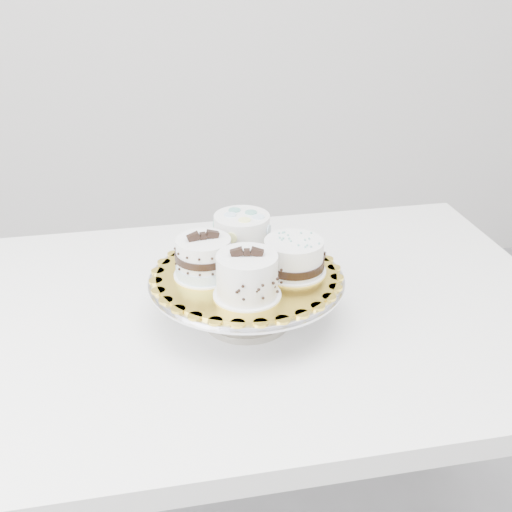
{
  "coord_description": "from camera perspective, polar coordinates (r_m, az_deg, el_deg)",
  "views": [
    {
      "loc": [
        -0.02,
        -0.8,
        1.36
      ],
      "look_at": [
        0.12,
        0.13,
        0.88
      ],
      "focal_mm": 45.0,
      "sensor_mm": 36.0,
      "label": 1
    }
  ],
  "objects": [
    {
      "name": "table",
      "position": [
        1.21,
        -1.2,
        -7.87
      ],
      "size": [
        1.22,
        0.84,
        0.75
      ],
      "rotation": [
        0.0,
        0.0,
        0.05
      ],
      "color": "white",
      "rests_on": "floor"
    },
    {
      "name": "cake_dots",
      "position": [
        1.14,
        -1.26,
        1.98
      ],
      "size": [
        0.12,
        0.12,
        0.07
      ],
      "rotation": [
        0.0,
        0.0,
        -0.01
      ],
      "color": "white",
      "rests_on": "cake_board"
    },
    {
      "name": "cake_stand",
      "position": [
        1.1,
        -0.84,
        -3.06
      ],
      "size": [
        0.33,
        0.33,
        0.09
      ],
      "color": "gray",
      "rests_on": "table"
    },
    {
      "name": "cake_banded",
      "position": [
        1.07,
        -4.65,
        -0.23
      ],
      "size": [
        0.11,
        0.11,
        0.08
      ],
      "rotation": [
        0.0,
        0.0,
        0.17
      ],
      "color": "white",
      "rests_on": "cake_board"
    },
    {
      "name": "cake_swirl",
      "position": [
        1.0,
        -0.8,
        -1.85
      ],
      "size": [
        0.11,
        0.11,
        0.09
      ],
      "rotation": [
        0.0,
        0.0,
        -0.14
      ],
      "color": "white",
      "rests_on": "cake_board"
    },
    {
      "name": "cake_ribbon",
      "position": [
        1.08,
        3.41,
        -0.09
      ],
      "size": [
        0.13,
        0.13,
        0.06
      ],
      "rotation": [
        0.0,
        0.0,
        -0.39
      ],
      "color": "white",
      "rests_on": "cake_board"
    },
    {
      "name": "cake_board",
      "position": [
        1.08,
        -0.85,
        -1.66
      ],
      "size": [
        0.35,
        0.35,
        0.0
      ],
      "primitive_type": "cylinder",
      "rotation": [
        0.0,
        0.0,
        0.18
      ],
      "color": "gold",
      "rests_on": "cake_stand"
    }
  ]
}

